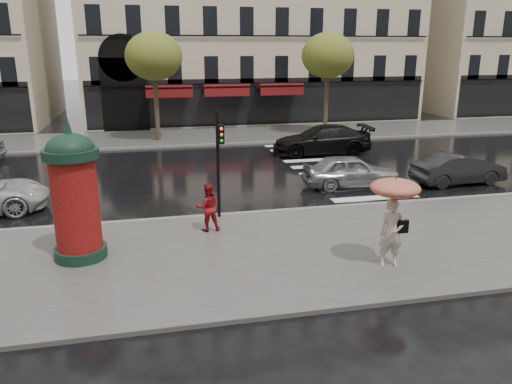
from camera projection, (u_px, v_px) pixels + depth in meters
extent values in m
plane|color=black|center=(248.00, 249.00, 14.78)|extent=(160.00, 160.00, 0.00)
cube|color=#474744|center=(251.00, 254.00, 14.29)|extent=(90.00, 7.00, 0.12)
cube|color=#474744|center=(189.00, 137.00, 32.55)|extent=(90.00, 6.00, 0.12)
cube|color=slate|center=(230.00, 215.00, 17.57)|extent=(90.00, 0.25, 0.14)
cube|color=slate|center=(194.00, 146.00, 29.74)|extent=(90.00, 0.25, 0.14)
cube|color=silver|center=(326.00, 166.00, 25.02)|extent=(3.60, 11.75, 0.01)
cylinder|color=#38281C|center=(156.00, 100.00, 30.48)|extent=(0.28, 0.28, 5.20)
ellipsoid|color=#48611E|center=(154.00, 56.00, 29.75)|extent=(3.40, 3.40, 2.89)
cylinder|color=#38281C|center=(326.00, 96.00, 32.77)|extent=(0.28, 0.28, 5.20)
ellipsoid|color=#48611E|center=(328.00, 55.00, 32.04)|extent=(3.40, 3.40, 2.89)
imported|color=beige|center=(392.00, 233.00, 13.19)|extent=(0.75, 0.57, 1.85)
cylinder|color=black|center=(393.00, 211.00, 13.02)|extent=(0.02, 0.02, 1.17)
ellipsoid|color=red|center=(395.00, 188.00, 12.84)|extent=(1.29, 1.29, 0.45)
cone|color=black|center=(396.00, 178.00, 12.77)|extent=(0.04, 0.04, 0.10)
cube|color=black|center=(403.00, 226.00, 13.13)|extent=(0.27, 0.12, 0.35)
imported|color=maroon|center=(208.00, 207.00, 15.77)|extent=(0.79, 0.63, 1.55)
imported|color=#551127|center=(76.00, 215.00, 14.88)|extent=(0.92, 0.74, 1.65)
cylinder|color=black|center=(81.00, 252.00, 13.92)|extent=(1.43, 1.43, 0.31)
cylinder|color=maroon|center=(76.00, 203.00, 13.52)|extent=(1.22, 1.22, 2.55)
cylinder|color=black|center=(71.00, 154.00, 13.13)|extent=(1.47, 1.47, 0.25)
ellipsoid|color=black|center=(70.00, 150.00, 13.10)|extent=(1.26, 1.26, 0.88)
cone|color=black|center=(67.00, 125.00, 12.91)|extent=(0.20, 0.20, 0.46)
cylinder|color=black|center=(218.00, 166.00, 16.77)|extent=(0.11, 0.11, 3.62)
cube|color=black|center=(220.00, 134.00, 16.30)|extent=(0.27, 0.23, 0.63)
imported|color=#9A9A9E|center=(351.00, 171.00, 21.13)|extent=(4.21, 1.96, 1.40)
imported|color=black|center=(459.00, 169.00, 21.62)|extent=(4.15, 1.66, 1.34)
imported|color=black|center=(322.00, 140.00, 27.58)|extent=(5.53, 2.47, 1.58)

